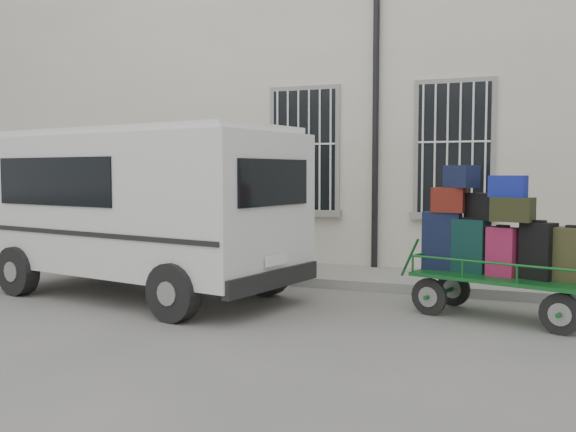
% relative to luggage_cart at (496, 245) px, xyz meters
% --- Properties ---
extents(ground, '(80.00, 80.00, 0.00)m').
position_rel_luggage_cart_xyz_m(ground, '(-3.16, -0.20, -0.94)').
color(ground, '#62625D').
rests_on(ground, ground).
extents(building, '(24.00, 5.15, 6.00)m').
position_rel_luggage_cart_xyz_m(building, '(-3.16, 5.30, 2.06)').
color(building, beige).
rests_on(building, ground).
extents(sidewalk, '(24.00, 1.70, 0.15)m').
position_rel_luggage_cart_xyz_m(sidewalk, '(-3.16, 2.00, -0.86)').
color(sidewalk, gray).
rests_on(sidewalk, ground).
extents(luggage_cart, '(2.53, 1.56, 1.94)m').
position_rel_luggage_cart_xyz_m(luggage_cart, '(0.00, 0.00, 0.00)').
color(luggage_cart, black).
rests_on(luggage_cart, ground).
extents(van, '(5.21, 3.02, 2.47)m').
position_rel_luggage_cart_xyz_m(van, '(-5.04, -0.36, 0.48)').
color(van, silver).
rests_on(van, ground).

